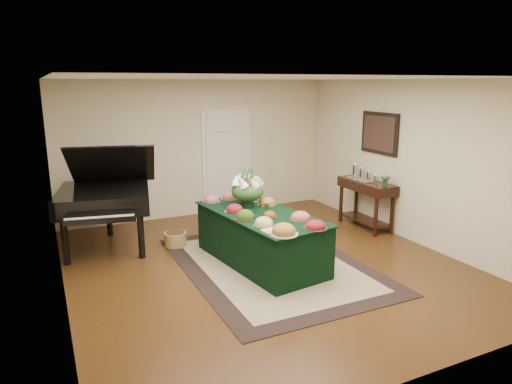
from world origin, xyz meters
name	(u,v)px	position (x,y,z in m)	size (l,w,h in m)	color
ground	(265,265)	(0.00, 0.00, 0.00)	(6.00, 6.00, 0.00)	black
area_rug	(272,264)	(0.10, -0.05, 0.01)	(2.52, 3.53, 0.01)	black
kitchen_doorway	(227,163)	(0.60, 2.97, 1.02)	(1.05, 0.07, 2.10)	silver
buffet_table	(261,238)	(-0.02, 0.10, 0.39)	(1.35, 2.34, 0.78)	black
food_platters	(260,211)	(-0.05, 0.06, 0.83)	(1.10, 2.36, 0.11)	silver
cutting_board	(276,229)	(-0.22, -0.77, 0.82)	(0.36, 0.36, 0.10)	tan
green_goblets	(261,208)	(-0.04, 0.03, 0.87)	(0.17, 0.24, 0.18)	#14331E
floral_centerpiece	(247,187)	(-0.04, 0.53, 1.09)	(0.52, 0.52, 0.52)	#14331E
grand_piano	(105,197)	(-2.00, 1.74, 0.86)	(1.77, 1.90, 1.73)	black
wicker_basket	(175,239)	(-0.98, 1.35, 0.11)	(0.37, 0.37, 0.23)	olive
mahogany_sideboard	(366,192)	(2.49, 0.81, 0.68)	(0.45, 1.21, 0.88)	black
tea_service	(363,174)	(2.50, 0.92, 1.00)	(0.34, 0.74, 0.30)	silver
pink_bouquet	(386,178)	(2.49, 0.32, 1.04)	(0.19, 0.19, 0.24)	#14331E
wall_painting	(379,133)	(2.72, 0.81, 1.75)	(0.05, 0.95, 0.75)	black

